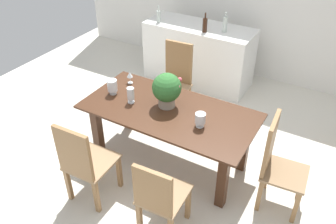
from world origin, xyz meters
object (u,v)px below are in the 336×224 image
(flower_centerpiece, at_px, (167,89))
(kitchen_counter, at_px, (198,54))
(crystal_vase_left, at_px, (200,119))
(wine_bottle_amber, at_px, (205,25))
(chair_foot_end, at_px, (276,161))
(chair_far_left, at_px, (176,78))
(chair_near_right, at_px, (159,197))
(crystal_vase_right, at_px, (112,86))
(wine_glass, at_px, (130,75))
(crystal_vase_center_near, at_px, (131,94))
(wine_bottle_clear, at_px, (225,24))
(wine_bottle_green, at_px, (159,16))
(dining_table, at_px, (169,121))
(chair_near_left, at_px, (84,161))

(flower_centerpiece, relative_size, kitchen_counter, 0.24)
(crystal_vase_left, relative_size, wine_bottle_amber, 0.56)
(chair_foot_end, height_order, chair_far_left, chair_far_left)
(chair_near_right, relative_size, crystal_vase_right, 5.04)
(chair_far_left, bearing_deg, wine_glass, -115.92)
(crystal_vase_center_near, height_order, crystal_vase_right, crystal_vase_center_near)
(chair_foot_end, xyz_separation_m, crystal_vase_right, (-1.96, -0.03, 0.29))
(crystal_vase_right, bearing_deg, wine_bottle_amber, 79.55)
(chair_far_left, relative_size, wine_glass, 6.97)
(wine_bottle_clear, distance_m, wine_bottle_green, 1.04)
(kitchen_counter, bearing_deg, crystal_vase_center_near, -86.47)
(kitchen_counter, relative_size, wine_bottle_green, 6.54)
(dining_table, height_order, flower_centerpiece, flower_centerpiece)
(chair_near_left, bearing_deg, chair_far_left, -91.68)
(wine_bottle_amber, bearing_deg, wine_bottle_green, -179.92)
(chair_near_right, height_order, crystal_vase_right, crystal_vase_right)
(crystal_vase_right, xyz_separation_m, kitchen_counter, (0.17, 1.96, -0.38))
(chair_near_left, xyz_separation_m, kitchen_counter, (-0.14, 2.87, -0.07))
(chair_near_left, relative_size, crystal_vase_center_near, 5.28)
(kitchen_counter, height_order, wine_bottle_green, wine_bottle_green)
(chair_near_left, bearing_deg, wine_bottle_clear, -97.55)
(chair_near_right, distance_m, chair_near_left, 0.87)
(dining_table, bearing_deg, crystal_vase_right, -176.81)
(chair_foot_end, relative_size, wine_bottle_clear, 3.55)
(dining_table, relative_size, chair_near_right, 2.11)
(chair_near_right, xyz_separation_m, crystal_vase_left, (-0.01, 0.83, 0.34))
(chair_far_left, xyz_separation_m, kitchen_counter, (-0.13, 0.97, -0.09))
(crystal_vase_left, relative_size, kitchen_counter, 0.09)
(dining_table, distance_m, wine_bottle_green, 2.15)
(wine_bottle_clear, bearing_deg, wine_glass, -108.82)
(wine_bottle_amber, height_order, wine_bottle_clear, wine_bottle_clear)
(chair_far_left, distance_m, crystal_vase_left, 1.39)
(chair_near_left, xyz_separation_m, wine_bottle_green, (-0.76, 2.68, 0.50))
(chair_near_right, height_order, wine_bottle_green, wine_bottle_green)
(chair_near_right, distance_m, crystal_vase_left, 0.90)
(dining_table, height_order, wine_bottle_green, wine_bottle_green)
(wine_glass, relative_size, wine_bottle_green, 0.58)
(chair_foot_end, distance_m, crystal_vase_left, 0.85)
(wine_bottle_clear, height_order, wine_bottle_green, wine_bottle_clear)
(chair_near_left, height_order, wine_bottle_clear, wine_bottle_clear)
(chair_near_left, relative_size, wine_glass, 6.63)
(dining_table, distance_m, chair_foot_end, 1.22)
(wine_glass, bearing_deg, flower_centerpiece, -18.19)
(dining_table, xyz_separation_m, wine_bottle_clear, (-0.16, 1.88, 0.47))
(crystal_vase_right, height_order, wine_bottle_green, wine_bottle_green)
(crystal_vase_right, bearing_deg, flower_centerpiece, 8.25)
(flower_centerpiece, bearing_deg, dining_table, -42.96)
(chair_far_left, xyz_separation_m, wine_bottle_green, (-0.75, 0.79, 0.48))
(chair_near_right, relative_size, chair_near_left, 0.92)
(chair_near_right, bearing_deg, crystal_vase_center_near, -46.75)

